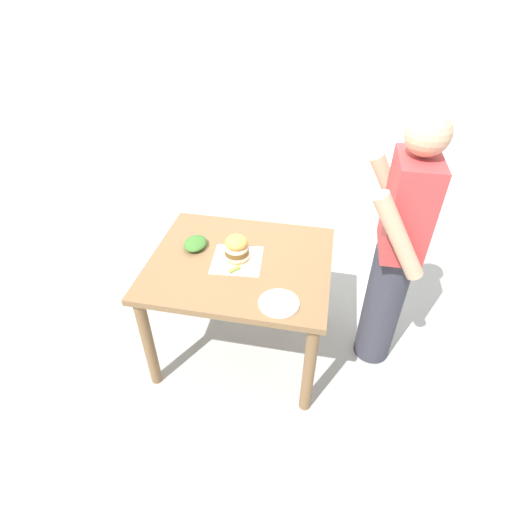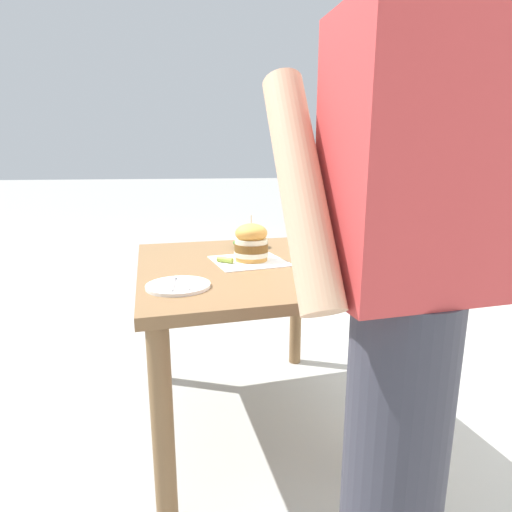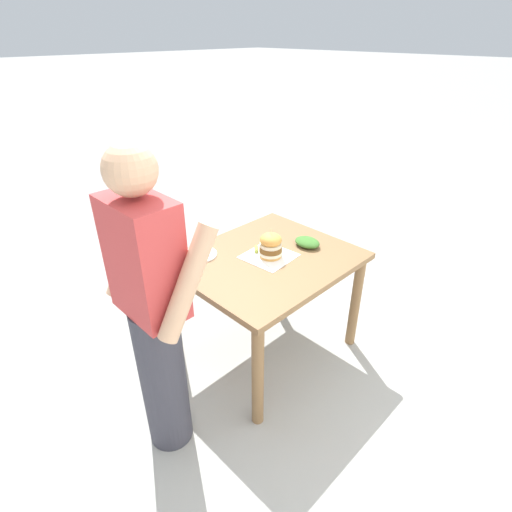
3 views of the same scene
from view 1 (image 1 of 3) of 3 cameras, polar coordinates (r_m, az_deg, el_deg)
The scene contains 8 objects.
ground_plane at distance 2.97m, azimuth -1.94°, elevation -12.42°, with size 80.00×80.00×0.00m, color #9E9E99.
patio_table at distance 2.51m, azimuth -2.24°, elevation -2.79°, with size 0.94×1.10×0.77m.
serving_paper at distance 2.44m, azimuth -2.70°, elevation -0.55°, with size 0.30×0.30×0.00m, color white.
sandwich at distance 2.40m, azimuth -2.78°, elevation 1.16°, with size 0.15×0.15×0.20m.
pickle_spear at distance 2.35m, azimuth -3.11°, elevation -1.90°, with size 0.02×0.02×0.07m, color #8EA83D.
side_plate_with_forks at distance 2.15m, azimuth 3.29°, elevation -6.74°, with size 0.22×0.22×0.02m.
side_salad at distance 2.56m, azimuth -8.66°, elevation 1.78°, with size 0.18×0.14×0.05m, color #386B28.
diner_across_table at distance 2.46m, azimuth 19.38°, elevation 0.70°, with size 0.55×0.35×1.69m.
Camera 1 is at (1.86, 0.47, 2.27)m, focal length 28.00 mm.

